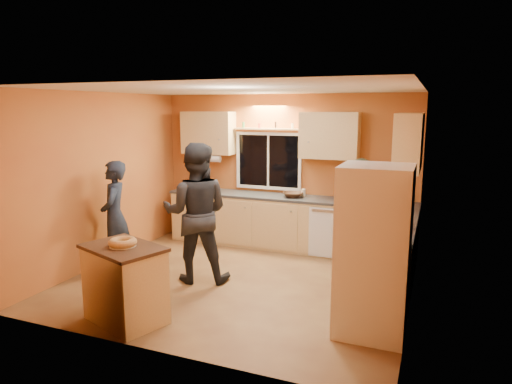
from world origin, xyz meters
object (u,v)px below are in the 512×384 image
at_px(island, 125,283).
at_px(person_right, 359,220).
at_px(refrigerator, 373,251).
at_px(person_left, 115,216).
at_px(person_center, 196,213).

distance_m(island, person_right, 3.16).
relative_size(refrigerator, person_left, 1.11).
bearing_deg(person_left, refrigerator, 54.20).
distance_m(person_left, person_right, 3.51).
xyz_separation_m(refrigerator, person_left, (-3.79, 0.60, -0.09)).
height_order(island, person_right, person_right).
xyz_separation_m(island, person_left, (-1.20, 1.36, 0.37)).
height_order(person_left, person_right, person_right).
bearing_deg(person_left, island, 14.69).
distance_m(island, person_center, 1.50).
bearing_deg(person_center, refrigerator, 146.49).
bearing_deg(refrigerator, person_center, 165.28).
bearing_deg(refrigerator, island, -163.60).
xyz_separation_m(person_left, person_center, (1.33, 0.05, 0.15)).
bearing_deg(person_center, person_right, -176.89).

